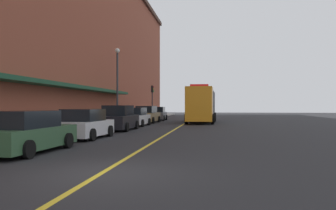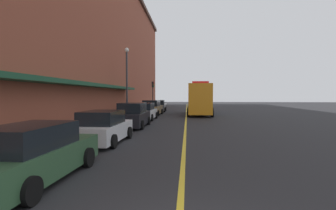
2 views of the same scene
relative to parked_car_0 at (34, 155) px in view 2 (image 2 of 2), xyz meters
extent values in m
plane|color=#232326|center=(4.04, 21.65, -0.75)|extent=(112.00, 112.00, 0.00)
cube|color=gray|center=(-2.16, 21.65, -0.68)|extent=(2.40, 70.00, 0.15)
cube|color=gold|center=(4.04, 21.65, -0.75)|extent=(0.16, 70.00, 0.01)
cube|color=brown|center=(-8.25, 20.65, 8.04)|extent=(9.78, 64.00, 17.58)
cube|color=#19472D|center=(-2.81, 12.65, 2.35)|extent=(1.20, 22.40, 0.24)
cube|color=#2D5133|center=(0.00, 0.07, -0.19)|extent=(1.84, 4.82, 0.78)
cube|color=black|center=(-0.01, -0.17, 0.52)|extent=(1.61, 2.67, 0.64)
cylinder|color=black|center=(-0.82, 1.57, -0.43)|extent=(0.24, 0.65, 0.64)
cylinder|color=black|center=(0.91, 1.52, -0.43)|extent=(0.24, 0.65, 0.64)
cylinder|color=black|center=(0.82, -1.44, -0.43)|extent=(0.24, 0.65, 0.64)
cube|color=silver|center=(0.02, 5.75, -0.19)|extent=(2.00, 4.33, 0.78)
cube|color=black|center=(0.01, 5.54, 0.53)|extent=(1.75, 2.40, 0.64)
cylinder|color=black|center=(-0.88, 7.11, -0.43)|extent=(0.24, 0.65, 0.64)
cylinder|color=black|center=(1.00, 7.04, -0.43)|extent=(0.24, 0.65, 0.64)
cylinder|color=black|center=(-0.97, 4.46, -0.43)|extent=(0.24, 0.65, 0.64)
cylinder|color=black|center=(0.91, 4.40, -0.43)|extent=(0.24, 0.65, 0.64)
cube|color=black|center=(0.17, 11.99, -0.13)|extent=(1.84, 4.76, 0.89)
cube|color=black|center=(0.17, 11.75, 0.68)|extent=(1.65, 2.62, 0.73)
cylinder|color=black|center=(-0.75, 13.47, -0.43)|extent=(0.22, 0.64, 0.64)
cylinder|color=black|center=(1.10, 13.46, -0.43)|extent=(0.22, 0.64, 0.64)
cylinder|color=black|center=(-0.76, 10.52, -0.43)|extent=(0.22, 0.64, 0.64)
cylinder|color=black|center=(1.08, 10.51, -0.43)|extent=(0.22, 0.64, 0.64)
cube|color=silver|center=(0.05, 17.44, -0.18)|extent=(2.02, 4.27, 0.79)
cube|color=black|center=(0.04, 17.23, 0.54)|extent=(1.77, 2.37, 0.65)
cylinder|color=black|center=(-0.87, 18.77, -0.43)|extent=(0.24, 0.65, 0.64)
cylinder|color=black|center=(1.04, 18.72, -0.43)|extent=(0.24, 0.65, 0.64)
cylinder|color=black|center=(-0.95, 16.16, -0.43)|extent=(0.24, 0.65, 0.64)
cylinder|color=black|center=(0.97, 16.11, -0.43)|extent=(0.24, 0.65, 0.64)
cube|color=#A5844C|center=(0.00, 23.14, -0.14)|extent=(2.05, 4.86, 0.87)
cube|color=black|center=(-0.01, 22.91, 0.64)|extent=(1.78, 2.70, 0.71)
cylinder|color=black|center=(-0.88, 24.66, -0.43)|extent=(0.24, 0.65, 0.64)
cylinder|color=black|center=(1.00, 24.59, -0.43)|extent=(0.24, 0.65, 0.64)
cylinder|color=black|center=(-1.00, 21.70, -0.43)|extent=(0.24, 0.65, 0.64)
cylinder|color=black|center=(0.89, 21.62, -0.43)|extent=(0.24, 0.65, 0.64)
cube|color=#595B60|center=(0.11, 29.31, -0.18)|extent=(1.90, 4.34, 0.80)
cube|color=black|center=(0.12, 29.09, 0.55)|extent=(1.67, 2.41, 0.65)
cylinder|color=black|center=(-0.83, 30.61, -0.43)|extent=(0.24, 0.65, 0.64)
cylinder|color=black|center=(0.96, 30.67, -0.43)|extent=(0.24, 0.65, 0.64)
cylinder|color=black|center=(-0.74, 27.95, -0.43)|extent=(0.24, 0.65, 0.64)
cylinder|color=black|center=(1.05, 28.01, -0.43)|extent=(0.24, 0.65, 0.64)
cube|color=orange|center=(5.54, 20.73, 1.18)|extent=(2.56, 2.71, 3.27)
cube|color=#3F3F42|center=(5.68, 25.64, 1.05)|extent=(2.66, 6.49, 3.01)
cube|color=red|center=(5.54, 20.73, 2.94)|extent=(1.75, 0.65, 0.24)
cylinder|color=black|center=(6.80, 20.79, -0.25)|extent=(0.33, 1.01, 1.00)
cylinder|color=black|center=(4.29, 20.86, -0.25)|extent=(0.33, 1.01, 1.00)
cylinder|color=black|center=(6.92, 24.80, -0.25)|extent=(0.33, 1.01, 1.00)
cylinder|color=black|center=(4.41, 24.87, -0.25)|extent=(0.33, 1.01, 1.00)
cylinder|color=black|center=(6.99, 27.40, -0.25)|extent=(0.33, 1.01, 1.00)
cylinder|color=black|center=(4.48, 27.47, -0.25)|extent=(0.33, 1.01, 1.00)
cylinder|color=#4C4C51|center=(-1.31, 1.42, -0.08)|extent=(0.07, 0.07, 1.05)
cube|color=black|center=(-1.31, 1.42, 0.59)|extent=(0.14, 0.18, 0.28)
cylinder|color=#33383D|center=(-1.91, 18.68, 2.65)|extent=(0.18, 0.18, 6.50)
sphere|color=white|center=(-1.91, 18.68, 6.12)|extent=(0.44, 0.44, 0.44)
cylinder|color=#232326|center=(-1.26, 33.02, 1.10)|extent=(0.14, 0.14, 3.40)
cube|color=black|center=(-1.26, 33.02, 3.25)|extent=(0.28, 0.36, 0.90)
sphere|color=red|center=(-1.10, 33.02, 3.55)|extent=(0.16, 0.16, 0.16)
sphere|color=gold|center=(-1.10, 33.02, 3.25)|extent=(0.16, 0.16, 0.16)
sphere|color=green|center=(-1.10, 33.02, 2.95)|extent=(0.16, 0.16, 0.16)
camera|label=1|loc=(7.00, -12.23, 1.03)|focal=36.94mm
camera|label=2|loc=(4.19, -6.59, 1.64)|focal=27.25mm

